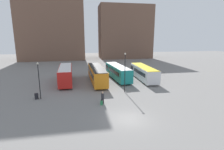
{
  "coord_description": "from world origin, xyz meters",
  "views": [
    {
      "loc": [
        -5.07,
        -17.12,
        8.92
      ],
      "look_at": [
        0.42,
        12.76,
        2.19
      ],
      "focal_mm": 28.0,
      "sensor_mm": 36.0,
      "label": 1
    }
  ],
  "objects_px": {
    "lamp_post_1": "(125,70)",
    "trash_bin": "(36,96)",
    "bus_3": "(143,72)",
    "suitcase": "(101,103)",
    "bus_1": "(97,74)",
    "traveler": "(103,97)",
    "bus_0": "(66,74)",
    "bus_2": "(118,72)",
    "lamp_post_0": "(39,78)"
  },
  "relations": [
    {
      "from": "lamp_post_1",
      "to": "trash_bin",
      "type": "bearing_deg",
      "value": -176.28
    },
    {
      "from": "bus_3",
      "to": "lamp_post_1",
      "type": "distance_m",
      "value": 10.01
    },
    {
      "from": "bus_3",
      "to": "suitcase",
      "type": "xyz_separation_m",
      "value": [
        -10.47,
        -12.5,
        -1.22
      ]
    },
    {
      "from": "bus_1",
      "to": "traveler",
      "type": "height_order",
      "value": "bus_1"
    },
    {
      "from": "lamp_post_1",
      "to": "bus_0",
      "type": "bearing_deg",
      "value": 141.7
    },
    {
      "from": "bus_2",
      "to": "bus_3",
      "type": "xyz_separation_m",
      "value": [
        5.26,
        -1.46,
        -0.05
      ]
    },
    {
      "from": "trash_bin",
      "to": "lamp_post_1",
      "type": "bearing_deg",
      "value": 3.72
    },
    {
      "from": "trash_bin",
      "to": "lamp_post_0",
      "type": "bearing_deg",
      "value": -13.33
    },
    {
      "from": "bus_2",
      "to": "bus_0",
      "type": "bearing_deg",
      "value": 91.42
    },
    {
      "from": "traveler",
      "to": "lamp_post_1",
      "type": "distance_m",
      "value": 6.64
    },
    {
      "from": "bus_1",
      "to": "suitcase",
      "type": "height_order",
      "value": "bus_1"
    },
    {
      "from": "suitcase",
      "to": "lamp_post_0",
      "type": "distance_m",
      "value": 9.7
    },
    {
      "from": "bus_1",
      "to": "bus_2",
      "type": "distance_m",
      "value": 4.92
    },
    {
      "from": "lamp_post_1",
      "to": "bus_2",
      "type": "bearing_deg",
      "value": 85.02
    },
    {
      "from": "bus_2",
      "to": "lamp_post_1",
      "type": "height_order",
      "value": "lamp_post_1"
    },
    {
      "from": "lamp_post_1",
      "to": "suitcase",
      "type": "bearing_deg",
      "value": -132.44
    },
    {
      "from": "suitcase",
      "to": "lamp_post_1",
      "type": "height_order",
      "value": "lamp_post_1"
    },
    {
      "from": "traveler",
      "to": "lamp_post_0",
      "type": "relative_size",
      "value": 0.31
    },
    {
      "from": "suitcase",
      "to": "lamp_post_0",
      "type": "height_order",
      "value": "lamp_post_0"
    },
    {
      "from": "suitcase",
      "to": "trash_bin",
      "type": "height_order",
      "value": "suitcase"
    },
    {
      "from": "bus_0",
      "to": "lamp_post_0",
      "type": "height_order",
      "value": "lamp_post_0"
    },
    {
      "from": "bus_0",
      "to": "lamp_post_1",
      "type": "height_order",
      "value": "lamp_post_1"
    },
    {
      "from": "bus_3",
      "to": "trash_bin",
      "type": "bearing_deg",
      "value": 114.88
    },
    {
      "from": "bus_1",
      "to": "suitcase",
      "type": "distance_m",
      "value": 12.34
    },
    {
      "from": "bus_0",
      "to": "suitcase",
      "type": "height_order",
      "value": "bus_0"
    },
    {
      "from": "bus_2",
      "to": "suitcase",
      "type": "bearing_deg",
      "value": 153.94
    },
    {
      "from": "traveler",
      "to": "lamp_post_0",
      "type": "distance_m",
      "value": 9.55
    },
    {
      "from": "bus_2",
      "to": "trash_bin",
      "type": "relative_size",
      "value": 13.63
    },
    {
      "from": "lamp_post_1",
      "to": "trash_bin",
      "type": "distance_m",
      "value": 13.88
    },
    {
      "from": "bus_1",
      "to": "lamp_post_1",
      "type": "xyz_separation_m",
      "value": [
        3.82,
        -7.42,
        2.06
      ]
    },
    {
      "from": "lamp_post_0",
      "to": "suitcase",
      "type": "bearing_deg",
      "value": -24.36
    },
    {
      "from": "bus_0",
      "to": "suitcase",
      "type": "relative_size",
      "value": 12.38
    },
    {
      "from": "lamp_post_1",
      "to": "lamp_post_0",
      "type": "bearing_deg",
      "value": -175.48
    },
    {
      "from": "bus_1",
      "to": "lamp_post_1",
      "type": "height_order",
      "value": "lamp_post_1"
    },
    {
      "from": "bus_1",
      "to": "traveler",
      "type": "xyz_separation_m",
      "value": [
        -0.37,
        -11.79,
        -0.66
      ]
    },
    {
      "from": "lamp_post_0",
      "to": "lamp_post_1",
      "type": "xyz_separation_m",
      "value": [
        12.86,
        1.02,
        0.52
      ]
    },
    {
      "from": "bus_3",
      "to": "lamp_post_1",
      "type": "xyz_separation_m",
      "value": [
        -6.05,
        -7.66,
        2.18
      ]
    },
    {
      "from": "traveler",
      "to": "bus_0",
      "type": "bearing_deg",
      "value": 22.75
    },
    {
      "from": "lamp_post_0",
      "to": "lamp_post_1",
      "type": "distance_m",
      "value": 12.91
    },
    {
      "from": "bus_2",
      "to": "traveler",
      "type": "distance_m",
      "value": 14.4
    },
    {
      "from": "bus_3",
      "to": "traveler",
      "type": "bearing_deg",
      "value": 140.85
    },
    {
      "from": "suitcase",
      "to": "bus_2",
      "type": "bearing_deg",
      "value": -22.81
    },
    {
      "from": "lamp_post_0",
      "to": "bus_3",
      "type": "bearing_deg",
      "value": 24.66
    },
    {
      "from": "suitcase",
      "to": "lamp_post_1",
      "type": "distance_m",
      "value": 7.39
    },
    {
      "from": "suitcase",
      "to": "bus_0",
      "type": "bearing_deg",
      "value": 21.07
    },
    {
      "from": "bus_2",
      "to": "lamp_post_1",
      "type": "distance_m",
      "value": 9.4
    },
    {
      "from": "bus_0",
      "to": "lamp_post_0",
      "type": "bearing_deg",
      "value": 158.82
    },
    {
      "from": "suitcase",
      "to": "trash_bin",
      "type": "relative_size",
      "value": 1.02
    },
    {
      "from": "bus_1",
      "to": "bus_3",
      "type": "bearing_deg",
      "value": -90.41
    },
    {
      "from": "bus_2",
      "to": "trash_bin",
      "type": "xyz_separation_m",
      "value": [
        -14.25,
        -10.0,
        -1.16
      ]
    }
  ]
}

